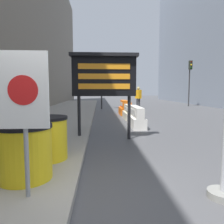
% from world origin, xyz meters
% --- Properties ---
extents(ground_plane, '(120.00, 120.00, 0.00)m').
position_xyz_m(ground_plane, '(0.00, 0.00, 0.00)').
color(ground_plane, '#474749').
extents(bare_tree, '(1.68, 1.27, 3.23)m').
position_xyz_m(bare_tree, '(-3.43, 5.99, 1.73)').
color(bare_tree, '#4C3D2D').
rests_on(bare_tree, sidewalk_left).
extents(barrel_drum_foreground, '(0.87, 0.87, 0.89)m').
position_xyz_m(barrel_drum_foreground, '(-0.84, 0.58, 0.57)').
color(barrel_drum_foreground, yellow).
rests_on(barrel_drum_foreground, sidewalk_left).
extents(barrel_drum_middle, '(0.87, 0.87, 0.89)m').
position_xyz_m(barrel_drum_middle, '(-0.74, 1.60, 0.57)').
color(barrel_drum_middle, yellow).
rests_on(barrel_drum_middle, sidewalk_left).
extents(warning_sign, '(0.64, 0.08, 1.92)m').
position_xyz_m(warning_sign, '(-0.61, -0.04, 1.44)').
color(warning_sign, gray).
rests_on(warning_sign, sidewalk_left).
extents(message_board, '(2.09, 0.36, 2.67)m').
position_xyz_m(message_board, '(0.50, 3.90, 1.99)').
color(message_board, black).
rests_on(message_board, ground_plane).
extents(jersey_barrier_white, '(0.54, 2.08, 0.86)m').
position_xyz_m(jersey_barrier_white, '(1.92, 6.33, 0.38)').
color(jersey_barrier_white, silver).
rests_on(jersey_barrier_white, ground_plane).
extents(jersey_barrier_cream, '(0.51, 1.70, 0.77)m').
position_xyz_m(jersey_barrier_cream, '(1.92, 8.72, 0.34)').
color(jersey_barrier_cream, beige).
rests_on(jersey_barrier_cream, ground_plane).
extents(jersey_barrier_orange_far, '(0.59, 1.60, 0.91)m').
position_xyz_m(jersey_barrier_orange_far, '(1.92, 10.90, 0.40)').
color(jersey_barrier_orange_far, orange).
rests_on(jersey_barrier_orange_far, ground_plane).
extents(traffic_cone_near, '(0.44, 0.44, 0.79)m').
position_xyz_m(traffic_cone_near, '(2.52, 11.84, 0.39)').
color(traffic_cone_near, black).
rests_on(traffic_cone_near, ground_plane).
extents(traffic_light_near_curb, '(0.28, 0.44, 3.90)m').
position_xyz_m(traffic_light_near_curb, '(0.53, 15.03, 2.83)').
color(traffic_light_near_curb, '#2D2D30').
rests_on(traffic_light_near_curb, ground_plane).
extents(traffic_light_far_side, '(0.28, 0.45, 4.34)m').
position_xyz_m(traffic_light_far_side, '(8.97, 17.64, 3.13)').
color(traffic_light_far_side, '#2D2D30').
rests_on(traffic_light_far_side, ground_plane).
extents(pedestrian_worker, '(0.49, 0.56, 1.83)m').
position_xyz_m(pedestrian_worker, '(3.48, 14.53, 1.08)').
color(pedestrian_worker, '#333338').
rests_on(pedestrian_worker, ground_plane).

